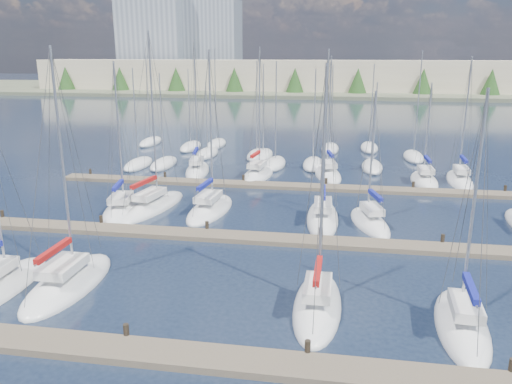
% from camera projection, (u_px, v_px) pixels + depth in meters
% --- Properties ---
extents(ground, '(400.00, 400.00, 0.00)m').
position_uv_depth(ground, '(305.00, 136.00, 75.78)').
color(ground, '#1F2A3E').
rests_on(ground, ground).
extents(dock_near, '(44.00, 1.93, 1.10)m').
position_uv_depth(dock_near, '(209.00, 358.00, 20.66)').
color(dock_near, '#6B5E4C').
rests_on(dock_near, ground).
extents(dock_mid, '(44.00, 1.93, 1.10)m').
position_uv_depth(dock_mid, '(261.00, 238.00, 33.96)').
color(dock_mid, '#6B5E4C').
rests_on(dock_mid, ground).
extents(dock_far, '(44.00, 1.93, 1.10)m').
position_uv_depth(dock_far, '(283.00, 186.00, 47.26)').
color(dock_far, '#6B5E4C').
rests_on(dock_far, ground).
extents(sailboat_k, '(2.66, 8.87, 13.37)m').
position_uv_depth(sailboat_k, '(322.00, 218.00, 38.11)').
color(sailboat_k, white).
rests_on(sailboat_k, ground).
extents(sailboat_e, '(2.80, 7.34, 11.72)m').
position_uv_depth(sailboat_e, '(462.00, 325.00, 23.11)').
color(sailboat_e, white).
rests_on(sailboat_e, ground).
extents(sailboat_j, '(3.44, 8.11, 13.33)m').
position_uv_depth(sailboat_j, '(210.00, 209.00, 40.12)').
color(sailboat_j, white).
rests_on(sailboat_j, ground).
extents(sailboat_b, '(2.54, 7.93, 11.09)m').
position_uv_depth(sailboat_b, '(0.00, 287.00, 26.90)').
color(sailboat_b, white).
rests_on(sailboat_b, ground).
extents(sailboat_n, '(3.72, 8.21, 14.29)m').
position_uv_depth(sailboat_n, '(197.00, 170.00, 53.24)').
color(sailboat_n, white).
rests_on(sailboat_n, ground).
extents(sailboat_c, '(3.08, 8.10, 13.47)m').
position_uv_depth(sailboat_c, '(69.00, 283.00, 27.34)').
color(sailboat_c, white).
rests_on(sailboat_c, ground).
extents(sailboat_o, '(3.44, 7.47, 13.63)m').
position_uv_depth(sailboat_o, '(258.00, 175.00, 51.38)').
color(sailboat_o, white).
rests_on(sailboat_o, ground).
extents(sailboat_l, '(3.79, 7.01, 10.51)m').
position_uv_depth(sailboat_l, '(370.00, 222.00, 37.05)').
color(sailboat_l, white).
rests_on(sailboat_l, ground).
extents(sailboat_q, '(2.51, 6.94, 10.35)m').
position_uv_depth(sailboat_q, '(424.00, 181.00, 49.08)').
color(sailboat_q, white).
rests_on(sailboat_q, ground).
extents(sailboat_p, '(3.81, 7.78, 12.79)m').
position_uv_depth(sailboat_p, '(328.00, 174.00, 51.66)').
color(sailboat_p, white).
rests_on(sailboat_p, ground).
extents(sailboat_h, '(4.16, 7.74, 12.49)m').
position_uv_depth(sailboat_h, '(123.00, 211.00, 39.81)').
color(sailboat_h, white).
rests_on(sailboat_h, ground).
extents(sailboat_d, '(2.51, 7.70, 12.68)m').
position_uv_depth(sailboat_d, '(317.00, 305.00, 24.92)').
color(sailboat_d, white).
rests_on(sailboat_d, ground).
extents(sailboat_r, '(2.64, 7.81, 12.77)m').
position_uv_depth(sailboat_r, '(460.00, 180.00, 49.20)').
color(sailboat_r, white).
rests_on(sailboat_r, ground).
extents(sailboat_i, '(4.13, 9.38, 14.70)m').
position_uv_depth(sailboat_i, '(153.00, 206.00, 40.87)').
color(sailboat_i, white).
rests_on(sailboat_i, ground).
extents(distant_boats, '(36.93, 20.75, 13.30)m').
position_uv_depth(distant_boats, '(260.00, 155.00, 60.96)').
color(distant_boats, '#9EA0A5').
rests_on(distant_boats, ground).
extents(shoreline, '(400.00, 60.00, 38.00)m').
position_uv_depth(shoreline, '(283.00, 68.00, 161.11)').
color(shoreline, '#666B51').
rests_on(shoreline, ground).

